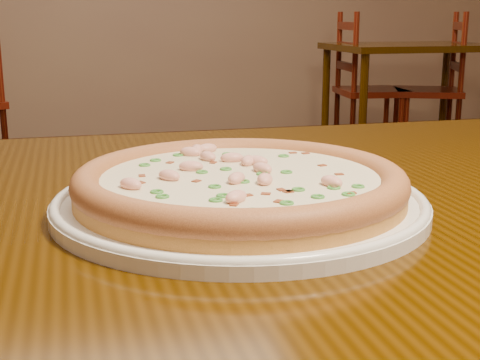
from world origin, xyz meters
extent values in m
cube|color=black|center=(-0.07, -0.23, 0.73)|extent=(1.20, 0.80, 0.04)
cylinder|color=white|center=(-0.19, -0.28, 0.76)|extent=(0.35, 0.35, 0.01)
torus|color=white|center=(-0.19, -0.28, 0.76)|extent=(0.35, 0.35, 0.01)
cylinder|color=#CC813D|center=(-0.19, -0.28, 0.77)|extent=(0.31, 0.31, 0.02)
torus|color=#BD7240|center=(-0.19, -0.28, 0.78)|extent=(0.32, 0.32, 0.03)
cylinder|color=#F9E1C1|center=(-0.19, -0.28, 0.78)|extent=(0.26, 0.26, 0.00)
ellipsoid|color=#F2B29E|center=(-0.17, -0.24, 0.79)|extent=(0.02, 0.03, 0.01)
ellipsoid|color=#F2B29E|center=(-0.16, -0.27, 0.79)|extent=(0.02, 0.03, 0.01)
ellipsoid|color=#F2B29E|center=(-0.17, -0.32, 0.79)|extent=(0.02, 0.03, 0.01)
ellipsoid|color=#F2B29E|center=(-0.20, -0.21, 0.79)|extent=(0.02, 0.03, 0.01)
ellipsoid|color=#F2B29E|center=(-0.23, -0.25, 0.79)|extent=(0.03, 0.02, 0.01)
ellipsoid|color=#F2B29E|center=(-0.20, -0.31, 0.79)|extent=(0.03, 0.03, 0.01)
ellipsoid|color=#F2B29E|center=(-0.16, -0.24, 0.79)|extent=(0.03, 0.03, 0.01)
ellipsoid|color=#F2B29E|center=(-0.25, -0.28, 0.79)|extent=(0.03, 0.03, 0.01)
ellipsoid|color=#F2B29E|center=(-0.21, -0.17, 0.79)|extent=(0.02, 0.03, 0.01)
ellipsoid|color=#F2B29E|center=(-0.19, -0.16, 0.79)|extent=(0.03, 0.02, 0.01)
ellipsoid|color=#F2B29E|center=(-0.21, -0.37, 0.79)|extent=(0.03, 0.03, 0.01)
ellipsoid|color=#F2B29E|center=(-0.29, -0.30, 0.79)|extent=(0.03, 0.03, 0.01)
ellipsoid|color=#F2B29E|center=(-0.22, -0.18, 0.79)|extent=(0.03, 0.03, 0.01)
ellipsoid|color=#F2B29E|center=(-0.12, -0.34, 0.79)|extent=(0.02, 0.03, 0.01)
ellipsoid|color=#F2B29E|center=(-0.18, -0.22, 0.79)|extent=(0.03, 0.02, 0.01)
cube|color=maroon|center=(-0.20, -0.35, 0.78)|extent=(0.01, 0.01, 0.00)
cube|color=maroon|center=(-0.28, -0.29, 0.78)|extent=(0.01, 0.01, 0.00)
cube|color=maroon|center=(-0.18, -0.35, 0.78)|extent=(0.01, 0.01, 0.00)
cube|color=maroon|center=(-0.22, -0.38, 0.78)|extent=(0.01, 0.01, 0.00)
cube|color=maroon|center=(-0.10, -0.30, 0.78)|extent=(0.01, 0.01, 0.00)
cube|color=maroon|center=(-0.10, -0.20, 0.78)|extent=(0.01, 0.01, 0.00)
cube|color=maroon|center=(-0.23, -0.29, 0.78)|extent=(0.01, 0.01, 0.00)
cube|color=maroon|center=(-0.10, -0.26, 0.78)|extent=(0.01, 0.01, 0.00)
cube|color=maroon|center=(-0.28, -0.26, 0.78)|extent=(0.01, 0.01, 0.00)
cube|color=maroon|center=(-0.16, -0.35, 0.78)|extent=(0.01, 0.01, 0.00)
cube|color=maroon|center=(-0.09, -0.20, 0.78)|extent=(0.01, 0.01, 0.00)
cube|color=maroon|center=(-0.20, -0.22, 0.78)|extent=(0.01, 0.01, 0.00)
cube|color=maroon|center=(-0.28, -0.29, 0.78)|extent=(0.01, 0.01, 0.00)
cube|color=maroon|center=(-0.24, -0.21, 0.78)|extent=(0.01, 0.01, 0.00)
cube|color=maroon|center=(-0.16, -0.35, 0.78)|extent=(0.01, 0.01, 0.00)
cube|color=maroon|center=(-0.11, -0.37, 0.78)|extent=(0.01, 0.01, 0.00)
cube|color=maroon|center=(-0.17, -0.34, 0.78)|extent=(0.01, 0.01, 0.00)
cube|color=maroon|center=(-0.18, -0.38, 0.78)|extent=(0.01, 0.01, 0.00)
torus|color=#3F8E35|center=(-0.19, -0.31, 0.79)|extent=(0.02, 0.02, 0.00)
torus|color=#3F8E35|center=(-0.17, -0.38, 0.79)|extent=(0.01, 0.01, 0.00)
torus|color=#3F8E35|center=(-0.17, -0.28, 0.79)|extent=(0.01, 0.01, 0.00)
torus|color=#3F8E35|center=(-0.26, -0.20, 0.79)|extent=(0.02, 0.02, 0.00)
torus|color=#3F8E35|center=(-0.14, -0.28, 0.79)|extent=(0.02, 0.02, 0.00)
torus|color=#3F8E35|center=(-0.20, -0.17, 0.79)|extent=(0.01, 0.01, 0.00)
torus|color=#3F8E35|center=(-0.21, -0.40, 0.79)|extent=(0.02, 0.02, 0.00)
torus|color=#3F8E35|center=(-0.19, -0.26, 0.79)|extent=(0.01, 0.01, 0.00)
torus|color=#3F8E35|center=(-0.15, -0.35, 0.79)|extent=(0.02, 0.02, 0.00)
torus|color=#3F8E35|center=(-0.16, -0.25, 0.79)|extent=(0.02, 0.02, 0.00)
torus|color=#3F8E35|center=(-0.27, -0.34, 0.79)|extent=(0.02, 0.02, 0.00)
torus|color=#3F8E35|center=(-0.27, -0.22, 0.79)|extent=(0.02, 0.02, 0.00)
torus|color=#3F8E35|center=(-0.22, -0.22, 0.79)|extent=(0.01, 0.01, 0.00)
torus|color=#3F8E35|center=(-0.14, -0.37, 0.79)|extent=(0.02, 0.02, 0.00)
torus|color=#3F8E35|center=(-0.22, -0.35, 0.79)|extent=(0.02, 0.02, 0.00)
torus|color=#3F8E35|center=(-0.12, -0.21, 0.79)|extent=(0.01, 0.01, 0.00)
torus|color=#3F8E35|center=(-0.22, -0.26, 0.79)|extent=(0.02, 0.02, 0.00)
torus|color=#3F8E35|center=(-0.10, -0.35, 0.79)|extent=(0.02, 0.02, 0.00)
torus|color=#3F8E35|center=(-0.22, -0.32, 0.79)|extent=(0.02, 0.02, 0.00)
torus|color=#3F8E35|center=(-0.23, -0.36, 0.79)|extent=(0.01, 0.01, 0.00)
torus|color=#3F8E35|center=(-0.18, -0.19, 0.79)|extent=(0.01, 0.01, 0.00)
torus|color=#3F8E35|center=(-0.12, -0.35, 0.79)|extent=(0.01, 0.01, 0.00)
torus|color=#3F8E35|center=(-0.27, -0.32, 0.79)|extent=(0.02, 0.02, 0.00)
torus|color=#3F8E35|center=(-0.12, -0.37, 0.79)|extent=(0.02, 0.02, 0.00)
torus|color=#3F8E35|center=(-0.23, -0.18, 0.79)|extent=(0.02, 0.02, 0.00)
cube|color=black|center=(1.81, 3.07, 0.73)|extent=(1.00, 0.70, 0.04)
cylinder|color=black|center=(1.36, 2.77, 0.35)|extent=(0.05, 0.05, 0.71)
cylinder|color=black|center=(1.36, 3.37, 0.35)|extent=(0.05, 0.05, 0.71)
cylinder|color=black|center=(2.26, 3.37, 0.35)|extent=(0.05, 0.05, 0.71)
cylinder|color=#500D08|center=(-0.70, 3.13, 0.21)|extent=(0.04, 0.04, 0.41)
cylinder|color=#500D08|center=(-0.70, 3.13, 0.47)|extent=(0.04, 0.04, 0.95)
cube|color=#500D08|center=(1.63, 3.25, 0.43)|extent=(0.46, 0.46, 0.04)
cylinder|color=#500D08|center=(1.79, 3.05, 0.21)|extent=(0.04, 0.04, 0.41)
cylinder|color=#500D08|center=(1.83, 3.41, 0.21)|extent=(0.04, 0.04, 0.41)
cylinder|color=#500D08|center=(1.43, 3.09, 0.21)|extent=(0.04, 0.04, 0.41)
cylinder|color=#500D08|center=(1.47, 3.45, 0.21)|extent=(0.04, 0.04, 0.41)
cylinder|color=#500D08|center=(1.43, 3.09, 0.47)|extent=(0.04, 0.04, 0.95)
cylinder|color=#500D08|center=(1.47, 3.45, 0.47)|extent=(0.04, 0.04, 0.95)
cube|color=#500D08|center=(1.45, 3.27, 0.60)|extent=(0.07, 0.36, 0.05)
cube|color=#500D08|center=(1.45, 3.27, 0.73)|extent=(0.07, 0.36, 0.05)
cube|color=#500D08|center=(1.45, 3.27, 0.86)|extent=(0.07, 0.36, 0.05)
cube|color=#500D08|center=(1.99, 3.14, 0.43)|extent=(0.55, 0.55, 0.04)
cylinder|color=#500D08|center=(1.89, 3.38, 0.21)|extent=(0.04, 0.04, 0.41)
cylinder|color=#500D08|center=(1.75, 3.05, 0.21)|extent=(0.04, 0.04, 0.41)
cylinder|color=#500D08|center=(2.22, 3.24, 0.21)|extent=(0.04, 0.04, 0.41)
cylinder|color=#500D08|center=(2.09, 2.91, 0.21)|extent=(0.04, 0.04, 0.41)
cylinder|color=#500D08|center=(2.22, 3.24, 0.47)|extent=(0.04, 0.04, 0.95)
cylinder|color=#500D08|center=(2.09, 2.91, 0.47)|extent=(0.04, 0.04, 0.95)
cube|color=#500D08|center=(2.15, 3.07, 0.60)|extent=(0.17, 0.34, 0.05)
cube|color=#500D08|center=(2.15, 3.07, 0.73)|extent=(0.17, 0.34, 0.05)
cube|color=#500D08|center=(2.15, 3.07, 0.86)|extent=(0.17, 0.34, 0.05)
camera|label=1|loc=(-0.34, -0.87, 0.93)|focal=50.00mm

